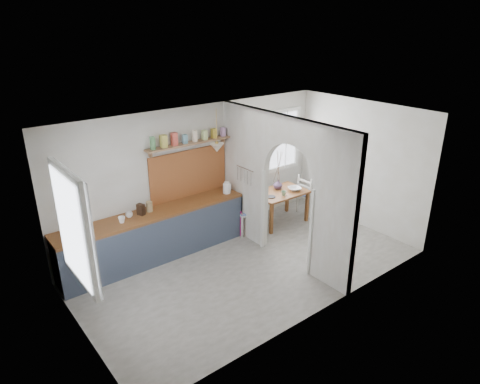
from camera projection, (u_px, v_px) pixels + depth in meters
floor at (250, 266)px, 7.53m from camera, size 5.80×3.20×0.01m
ceiling at (251, 120)px, 6.56m from camera, size 5.80×3.20×0.01m
walls at (251, 198)px, 7.04m from camera, size 5.81×3.21×2.60m
partition at (280, 180)px, 7.43m from camera, size 0.12×3.20×2.60m
kitchen_window at (72, 228)px, 5.26m from camera, size 0.10×1.16×1.50m
nook_window at (269, 143)px, 9.10m from camera, size 1.76×0.10×1.30m
counter at (155, 234)px, 7.67m from camera, size 3.50×0.60×0.90m
sink at (79, 234)px, 6.75m from camera, size 0.40×0.40×0.02m
backsplash at (189, 173)px, 8.05m from camera, size 1.65×0.03×0.90m
shelf at (190, 140)px, 7.74m from camera, size 1.75×0.20×0.21m
pendant_lamp at (217, 148)px, 7.75m from camera, size 0.26×0.26×0.16m
utensil_rail at (245, 169)px, 7.99m from camera, size 0.02×0.50×0.02m
dining_table at (280, 207)px, 9.07m from camera, size 1.14×0.78×0.70m
chair_left at (247, 210)px, 8.58m from camera, size 0.54×0.54×0.97m
chair_right at (310, 194)px, 9.47m from camera, size 0.41×0.41×0.89m
kettle at (227, 187)px, 8.28m from camera, size 0.22×0.20×0.23m
mug_a at (122, 220)px, 7.09m from camera, size 0.14×0.14×0.11m
mug_b at (129, 215)px, 7.29m from camera, size 0.14×0.14×0.09m
knife_block at (141, 209)px, 7.36m from camera, size 0.13×0.15×0.20m
jar at (149, 207)px, 7.50m from camera, size 0.13×0.13×0.18m
towel_magenta at (241, 224)px, 8.48m from camera, size 0.02×0.03×0.54m
towel_orange at (242, 226)px, 8.46m from camera, size 0.02×0.03×0.52m
bowl at (295, 189)px, 9.00m from camera, size 0.35×0.35×0.07m
table_cup at (284, 193)px, 8.72m from camera, size 0.11×0.11×0.09m
plate at (271, 197)px, 8.66m from camera, size 0.18×0.18×0.01m
vase at (278, 184)px, 9.05m from camera, size 0.20×0.20×0.20m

